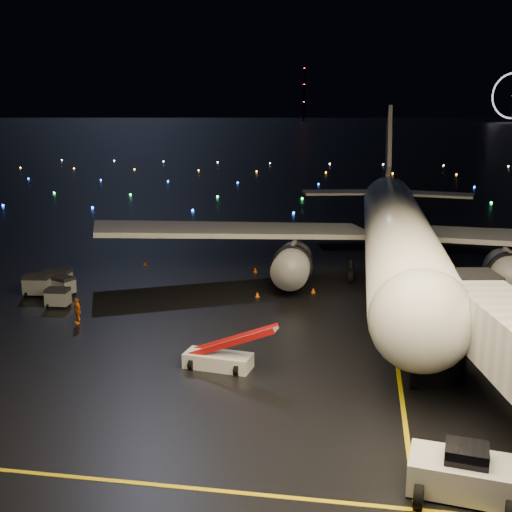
% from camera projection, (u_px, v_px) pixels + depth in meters
% --- Properties ---
extents(ground, '(2000.00, 2000.00, 0.00)m').
position_uv_depth(ground, '(344.00, 139.00, 325.45)').
color(ground, black).
rests_on(ground, ground).
extents(lane_centre, '(0.25, 80.00, 0.02)m').
position_uv_depth(lane_centre, '(391.00, 315.00, 49.59)').
color(lane_centre, yellow).
rests_on(lane_centre, ground).
extents(lane_cross, '(60.00, 0.25, 0.02)m').
position_uv_depth(lane_cross, '(21.00, 472.00, 28.23)').
color(lane_cross, yellow).
rests_on(lane_cross, ground).
extents(airliner, '(56.19, 53.40, 15.88)m').
position_uv_depth(airliner, '(397.00, 194.00, 58.31)').
color(airliner, silver).
rests_on(airliner, ground).
extents(pushback_tug, '(4.85, 3.06, 2.16)m').
position_uv_depth(pushback_tug, '(465.00, 470.00, 26.44)').
color(pushback_tug, silver).
rests_on(pushback_tug, ground).
extents(belt_loader, '(6.25, 2.51, 2.95)m').
position_uv_depth(belt_loader, '(218.00, 345.00, 39.23)').
color(belt_loader, silver).
rests_on(belt_loader, ground).
extents(crew_c, '(1.14, 1.15, 1.96)m').
position_uv_depth(crew_c, '(77.00, 311.00, 47.47)').
color(crew_c, orange).
rests_on(crew_c, ground).
extents(safety_cone_0, '(0.47, 0.47, 0.46)m').
position_uv_depth(safety_cone_0, '(313.00, 290.00, 55.45)').
color(safety_cone_0, '#ED5F06').
rests_on(safety_cone_0, ground).
extents(safety_cone_1, '(0.49, 0.49, 0.49)m').
position_uv_depth(safety_cone_1, '(255.00, 270.00, 62.35)').
color(safety_cone_1, '#ED5F06').
rests_on(safety_cone_1, ground).
extents(safety_cone_2, '(0.41, 0.41, 0.45)m').
position_uv_depth(safety_cone_2, '(257.00, 294.00, 54.26)').
color(safety_cone_2, '#ED5F06').
rests_on(safety_cone_2, ground).
extents(safety_cone_3, '(0.56, 0.56, 0.48)m').
position_uv_depth(safety_cone_3, '(145.00, 263.00, 64.95)').
color(safety_cone_3, '#ED5F06').
rests_on(safety_cone_3, ground).
extents(radio_mast, '(1.80, 1.80, 64.00)m').
position_uv_depth(radio_mast, '(304.00, 93.00, 750.63)').
color(radio_mast, black).
rests_on(radio_mast, ground).
extents(taxiway_lights, '(164.00, 92.00, 0.36)m').
position_uv_depth(taxiway_lights, '(317.00, 181.00, 138.92)').
color(taxiway_lights, black).
rests_on(taxiway_lights, ground).
extents(baggage_cart_0, '(1.90, 1.40, 1.53)m').
position_uv_depth(baggage_cart_0, '(58.00, 298.00, 51.50)').
color(baggage_cart_0, gray).
rests_on(baggage_cart_0, ground).
extents(baggage_cart_1, '(2.23, 1.94, 1.59)m').
position_uv_depth(baggage_cart_1, '(63.00, 286.00, 54.84)').
color(baggage_cart_1, gray).
rests_on(baggage_cart_1, ground).
extents(baggage_cart_2, '(2.33, 1.75, 1.85)m').
position_uv_depth(baggage_cart_2, '(38.00, 285.00, 54.54)').
color(baggage_cart_2, gray).
rests_on(baggage_cart_2, ground).
extents(baggage_cart_3, '(2.13, 1.49, 1.81)m').
position_uv_depth(baggage_cart_3, '(58.00, 279.00, 56.37)').
color(baggage_cart_3, gray).
rests_on(baggage_cart_3, ground).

